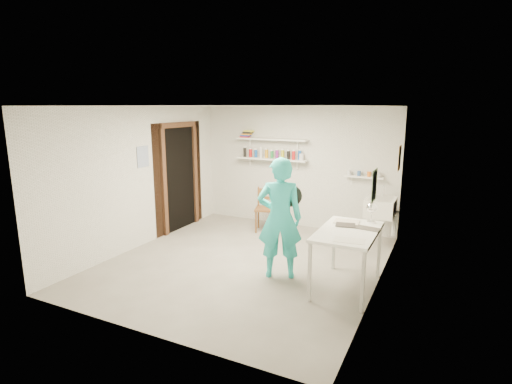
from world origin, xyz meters
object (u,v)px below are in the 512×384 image
at_px(wooden_chair, 266,209).
at_px(man, 280,218).
at_px(wall_clock, 291,196).
at_px(work_table, 347,260).
at_px(belfast_sink, 381,207).
at_px(desk_lamp, 372,207).

bearing_deg(wooden_chair, man, -77.79).
distance_m(man, wall_clock, 0.36).
height_order(wooden_chair, work_table, wooden_chair).
xyz_separation_m(belfast_sink, wooden_chair, (-2.12, -0.08, -0.26)).
relative_size(man, desk_lamp, 11.33).
xyz_separation_m(wooden_chair, work_table, (2.01, -1.83, -0.04)).
height_order(man, desk_lamp, man).
xyz_separation_m(belfast_sink, wall_clock, (-0.98, -1.74, 0.45)).
relative_size(wall_clock, desk_lamp, 2.04).
bearing_deg(wall_clock, wooden_chair, 101.90).
distance_m(belfast_sink, work_table, 1.94).
xyz_separation_m(wooden_chair, desk_lamp, (2.22, -1.34, 0.59)).
bearing_deg(wall_clock, desk_lamp, -6.59).
distance_m(wall_clock, wooden_chair, 2.13).
relative_size(wooden_chair, work_table, 0.73).
bearing_deg(wall_clock, belfast_sink, 37.73).
bearing_deg(desk_lamp, belfast_sink, 93.65).
bearing_deg(work_table, belfast_sink, 86.71).
bearing_deg(man, work_table, 158.86).
relative_size(work_table, desk_lamp, 8.00).
height_order(belfast_sink, work_table, belfast_sink).
bearing_deg(work_table, man, -178.42).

